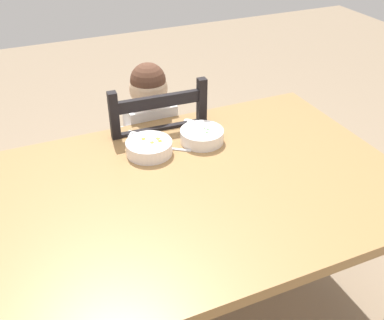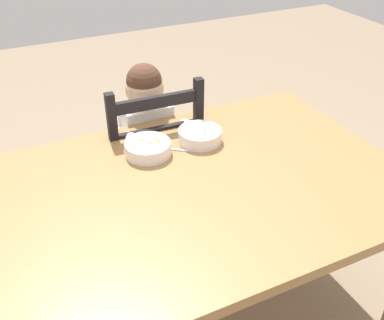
{
  "view_description": "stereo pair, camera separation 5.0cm",
  "coord_description": "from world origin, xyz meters",
  "views": [
    {
      "loc": [
        -0.54,
        -1.19,
        1.68
      ],
      "look_at": [
        0.01,
        0.08,
        0.78
      ],
      "focal_mm": 42.55,
      "sensor_mm": 36.0,
      "label": 1
    },
    {
      "loc": [
        -0.59,
        -1.17,
        1.68
      ],
      "look_at": [
        0.01,
        0.08,
        0.78
      ],
      "focal_mm": 42.55,
      "sensor_mm": 36.0,
      "label": 2
    }
  ],
  "objects": [
    {
      "name": "dining_table",
      "position": [
        0.0,
        0.0,
        0.64
      ],
      "size": [
        1.49,
        1.02,
        0.73
      ],
      "color": "#9A7142",
      "rests_on": "ground"
    },
    {
      "name": "bowl_of_peas",
      "position": [
        0.13,
        0.26,
        0.76
      ],
      "size": [
        0.18,
        0.18,
        0.05
      ],
      "color": "white",
      "rests_on": "dining_table"
    },
    {
      "name": "dining_chair",
      "position": [
        0.02,
        0.56,
        0.46
      ],
      "size": [
        0.44,
        0.44,
        0.94
      ],
      "color": "black",
      "rests_on": "ground"
    },
    {
      "name": "child_figure",
      "position": [
        0.02,
        0.55,
        0.64
      ],
      "size": [
        0.32,
        0.31,
        0.97
      ],
      "color": "white",
      "rests_on": "ground"
    },
    {
      "name": "bowl_of_carrots",
      "position": [
        -0.09,
        0.26,
        0.76
      ],
      "size": [
        0.18,
        0.18,
        0.05
      ],
      "color": "white",
      "rests_on": "dining_table"
    },
    {
      "name": "ground_plane",
      "position": [
        0.0,
        0.0,
        0.0
      ],
      "size": [
        8.0,
        8.0,
        0.0
      ],
      "primitive_type": "plane",
      "color": "#8B765D"
    },
    {
      "name": "spoon",
      "position": [
        -0.01,
        0.26,
        0.74
      ],
      "size": [
        0.12,
        0.1,
        0.01
      ],
      "color": "silver",
      "rests_on": "dining_table"
    }
  ]
}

